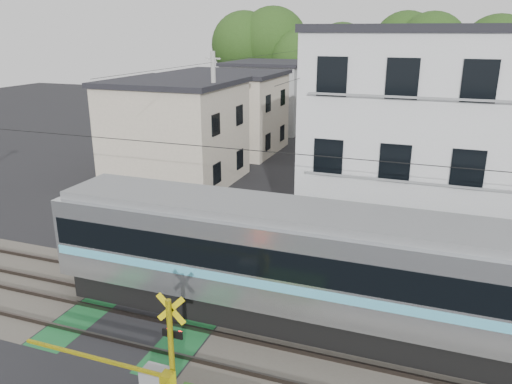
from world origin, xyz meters
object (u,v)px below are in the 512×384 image
at_px(crossing_signal_near, 158,378).
at_px(apartment_block, 434,140).
at_px(crossing_signal_far, 141,241).
at_px(pedestrian, 333,125).

xyz_separation_m(crossing_signal_near, apartment_block, (5.91, 13.15, 3.94)).
relative_size(crossing_signal_near, apartment_block, 0.46).
bearing_deg(crossing_signal_far, crossing_signal_near, -54.71).
bearing_deg(crossing_signal_near, crossing_signal_far, 125.29).
height_order(crossing_signal_far, apartment_block, apartment_block).
height_order(crossing_signal_near, apartment_block, apartment_block).
bearing_deg(pedestrian, crossing_signal_near, 96.76).
distance_m(crossing_signal_near, apartment_block, 14.95).
bearing_deg(crossing_signal_near, pedestrian, 94.87).
distance_m(crossing_signal_near, crossing_signal_far, 8.95).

